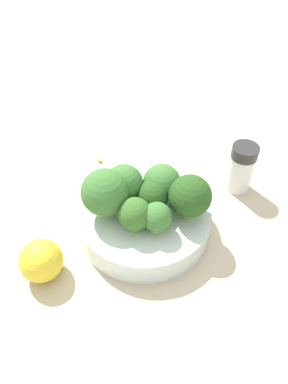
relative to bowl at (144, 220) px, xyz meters
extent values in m
plane|color=beige|center=(0.00, 0.00, -0.02)|extent=(3.00, 3.00, 0.00)
cylinder|color=silver|center=(0.00, 0.00, 0.00)|extent=(0.18, 0.18, 0.04)
cylinder|color=#7A9E5B|center=(-0.02, -0.02, 0.03)|extent=(0.02, 0.02, 0.03)
sphere|color=#3D7533|center=(-0.02, -0.02, 0.05)|extent=(0.05, 0.05, 0.05)
cylinder|color=#84AD66|center=(0.03, 0.01, 0.03)|extent=(0.02, 0.02, 0.02)
sphere|color=#3D7533|center=(0.03, 0.01, 0.04)|extent=(0.04, 0.04, 0.04)
cylinder|color=#84AD66|center=(0.01, 0.06, 0.03)|extent=(0.03, 0.03, 0.02)
sphere|color=#28511E|center=(0.01, 0.06, 0.05)|extent=(0.05, 0.05, 0.05)
cylinder|color=#7A9E5B|center=(0.03, -0.01, 0.03)|extent=(0.02, 0.02, 0.02)
sphere|color=#386B28|center=(0.03, -0.01, 0.05)|extent=(0.04, 0.04, 0.04)
cylinder|color=#84AD66|center=(0.00, 0.01, 0.03)|extent=(0.02, 0.02, 0.02)
sphere|color=#28511E|center=(0.00, 0.01, 0.04)|extent=(0.04, 0.04, 0.04)
cylinder|color=#8EB770|center=(-0.02, 0.03, 0.03)|extent=(0.02, 0.02, 0.02)
sphere|color=#3D7533|center=(-0.02, 0.03, 0.05)|extent=(0.05, 0.05, 0.05)
cylinder|color=#84AD66|center=(0.00, -0.05, 0.03)|extent=(0.02, 0.02, 0.03)
sphere|color=#3D7533|center=(0.00, -0.05, 0.06)|extent=(0.06, 0.06, 0.06)
cylinder|color=silver|center=(-0.07, 0.15, 0.01)|extent=(0.04, 0.04, 0.06)
cylinder|color=#2D2D2D|center=(-0.07, 0.15, 0.05)|extent=(0.04, 0.04, 0.02)
sphere|color=yellow|center=(0.06, -0.13, 0.01)|extent=(0.05, 0.05, 0.05)
cube|color=#AD7F4C|center=(-0.15, -0.06, -0.01)|extent=(0.01, 0.01, 0.01)
cube|color=#AD7F4C|center=(-0.11, -0.01, -0.02)|extent=(0.01, 0.01, 0.01)
cube|color=olive|center=(0.05, -0.11, -0.01)|extent=(0.01, 0.01, 0.01)
camera|label=1|loc=(0.32, -0.03, 0.38)|focal=35.00mm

